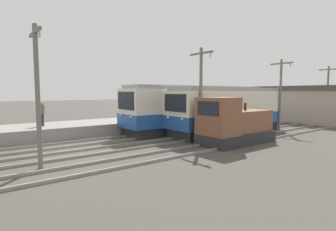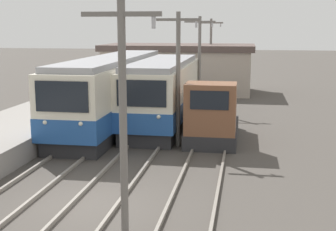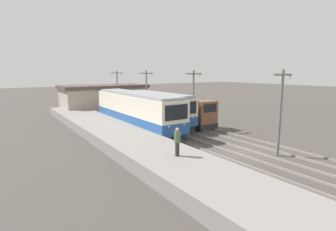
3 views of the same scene
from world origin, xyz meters
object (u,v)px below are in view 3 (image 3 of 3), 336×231
object	(u,v)px
catenary_mast_mid	(193,98)
shunting_locomotive	(195,116)
commuter_train_left	(136,112)
commuter_train_center	(157,110)
catenary_mast_far	(147,92)
catenary_mast_distant	(117,88)
person_on_platform	(177,141)
catenary_mast_near	(281,110)

from	to	relation	value
catenary_mast_mid	shunting_locomotive	bearing A→B (deg)	45.42
commuter_train_left	commuter_train_center	xyz separation A→B (m)	(2.80, 0.26, -0.07)
catenary_mast_far	catenary_mast_distant	xyz separation A→B (m)	(0.00, 9.67, 0.00)
commuter_train_center	person_on_platform	xyz separation A→B (m)	(-6.17, -12.50, 0.18)
commuter_train_left	commuter_train_center	distance (m)	2.81
catenary_mast_near	catenary_mast_mid	xyz separation A→B (m)	(0.00, 9.67, 0.00)
shunting_locomotive	catenary_mast_near	distance (m)	11.49
commuter_train_center	person_on_platform	size ratio (longest dim) A/B	6.29
shunting_locomotive	catenary_mast_mid	bearing A→B (deg)	-134.58
shunting_locomotive	catenary_mast_near	size ratio (longest dim) A/B	0.88
catenary_mast_distant	person_on_platform	distance (m)	28.40
person_on_platform	shunting_locomotive	bearing A→B (deg)	45.98
shunting_locomotive	catenary_mast_mid	world-z (taller)	catenary_mast_mid
catenary_mast_near	catenary_mast_far	size ratio (longest dim) A/B	1.00
shunting_locomotive	catenary_mast_mid	distance (m)	3.04
commuter_train_center	catenary_mast_far	world-z (taller)	catenary_mast_far
person_on_platform	catenary_mast_near	bearing A→B (deg)	-12.45
commuter_train_left	shunting_locomotive	world-z (taller)	commuter_train_left
catenary_mast_far	catenary_mast_distant	size ratio (longest dim) A/B	1.00
catenary_mast_near	commuter_train_center	bearing A→B (deg)	96.07
commuter_train_center	catenary_mast_near	bearing A→B (deg)	-83.93
catenary_mast_mid	catenary_mast_far	size ratio (longest dim) A/B	1.00
commuter_train_left	catenary_mast_near	world-z (taller)	catenary_mast_near
commuter_train_left	shunting_locomotive	xyz separation A→B (m)	(5.80, -2.75, -0.57)
commuter_train_left	catenary_mast_near	xyz separation A→B (m)	(4.31, -13.93, 1.60)
commuter_train_center	catenary_mast_mid	distance (m)	5.05
person_on_platform	commuter_train_left	bearing A→B (deg)	74.60
catenary_mast_mid	catenary_mast_far	world-z (taller)	same
commuter_train_center	catenary_mast_far	bearing A→B (deg)	73.65
commuter_train_left	person_on_platform	xyz separation A→B (m)	(-3.37, -12.23, 0.11)
commuter_train_center	catenary_mast_near	xyz separation A→B (m)	(1.51, -14.19, 1.67)
commuter_train_left	catenary_mast_near	bearing A→B (deg)	-72.81
commuter_train_center	catenary_mast_distant	size ratio (longest dim) A/B	1.80
commuter_train_center	catenary_mast_near	world-z (taller)	catenary_mast_near
catenary_mast_near	commuter_train_left	bearing A→B (deg)	107.19
catenary_mast_distant	person_on_platform	world-z (taller)	catenary_mast_distant
commuter_train_center	shunting_locomotive	xyz separation A→B (m)	(3.00, -3.01, -0.50)
commuter_train_left	catenary_mast_far	xyz separation A→B (m)	(4.31, 5.41, 1.60)
catenary_mast_distant	person_on_platform	bearing A→B (deg)	-105.70
catenary_mast_near	catenary_mast_mid	size ratio (longest dim) A/B	1.00
shunting_locomotive	catenary_mast_distant	world-z (taller)	catenary_mast_distant
catenary_mast_near	catenary_mast_far	xyz separation A→B (m)	(0.00, 19.33, 0.00)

